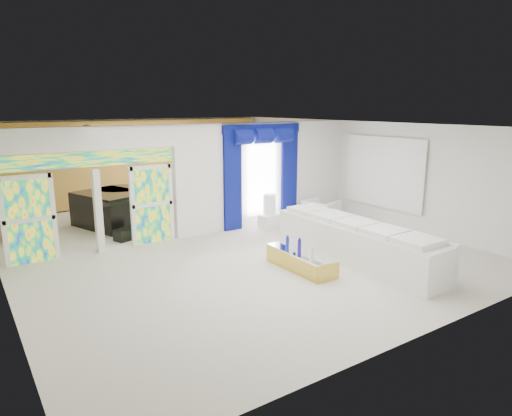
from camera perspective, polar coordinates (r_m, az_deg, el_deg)
floor at (r=11.85m, az=-4.46°, el=-4.30°), size 12.00×12.00×0.00m
dividing_wall at (r=13.47m, az=1.32°, el=4.35°), size 5.70×0.18×3.00m
dividing_header at (r=11.24m, az=-20.20°, el=8.18°), size 4.30×0.18×0.55m
stained_panel_left at (r=11.24m, az=-26.57°, el=-1.32°), size 0.95×0.04×2.00m
stained_panel_right at (r=11.90m, az=-12.91°, el=0.45°), size 0.95×0.04×2.00m
stained_transom at (r=11.28m, az=-20.01°, el=5.78°), size 4.00×0.05×0.35m
window_pane at (r=13.26m, az=0.68°, el=4.00°), size 1.00×0.02×2.30m
blue_drape_left at (r=12.71m, az=-2.97°, el=3.37°), size 0.55×0.10×2.80m
blue_drape_right at (r=13.83m, az=4.17°, el=4.12°), size 0.55×0.10×2.80m
blue_pelmet at (r=13.10m, az=0.77°, el=9.92°), size 2.60×0.12×0.25m
wall_mirror at (r=13.87m, az=15.68°, el=4.33°), size 0.04×2.70×1.90m
gold_curtains at (r=16.85m, az=-14.54°, el=5.65°), size 9.70×0.12×2.90m
white_sofa at (r=10.52m, az=12.44°, el=-4.40°), size 1.01×4.43×0.84m
coffee_table at (r=9.92m, az=5.66°, el=-6.61°), size 0.60×1.74×0.39m
console_table at (r=13.30m, az=2.73°, el=-1.46°), size 1.26×0.53×0.41m
table_lamp at (r=13.02m, az=1.69°, el=0.46°), size 0.36×0.36×0.58m
armchair at (r=14.13m, az=8.13°, el=-0.28°), size 1.04×1.13×0.63m
grand_piano at (r=13.97m, az=-17.63°, el=-0.13°), size 2.07×2.36×1.00m
piano_bench at (r=12.57m, az=-15.43°, el=-3.05°), size 0.95×0.62×0.30m
tv_console at (r=13.42m, az=-28.04°, el=-1.89°), size 0.69×0.66×0.85m
chandelier at (r=13.70m, az=-20.40°, el=8.54°), size 0.60×0.60×0.60m
decanters at (r=9.93m, az=5.30°, el=-4.85°), size 0.16×0.92×0.26m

